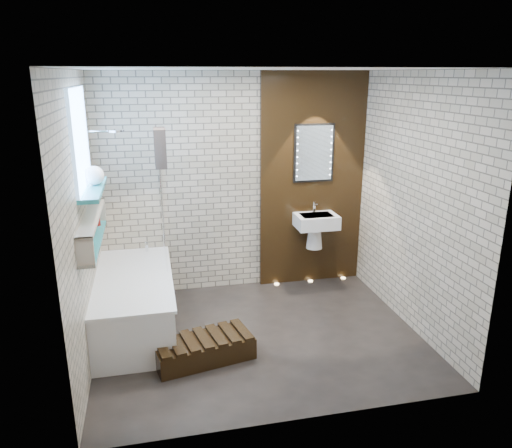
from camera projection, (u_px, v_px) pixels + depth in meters
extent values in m
plane|color=black|center=(259.00, 336.00, 5.01)|extent=(3.20, 3.20, 0.00)
cube|color=#A19780|center=(235.00, 184.00, 5.84)|extent=(3.20, 0.04, 2.60)
cube|color=#A19780|center=(301.00, 263.00, 3.42)|extent=(3.20, 0.04, 2.60)
cube|color=#A19780|center=(81.00, 224.00, 4.30)|extent=(0.04, 2.60, 2.60)
cube|color=#A19780|center=(414.00, 204.00, 4.96)|extent=(0.04, 2.60, 2.60)
plane|color=white|center=(260.00, 69.00, 4.25)|extent=(3.20, 3.20, 0.00)
cube|color=black|center=(312.00, 181.00, 6.01)|extent=(1.30, 0.06, 2.60)
cube|color=#7FADE0|center=(80.00, 139.00, 4.43)|extent=(0.03, 1.00, 0.90)
cube|color=teal|center=(93.00, 189.00, 4.58)|extent=(0.18, 1.00, 0.04)
cube|color=teal|center=(94.00, 241.00, 4.52)|extent=(0.14, 1.30, 0.03)
cube|color=#B2A899|center=(91.00, 217.00, 4.45)|extent=(0.14, 1.30, 0.03)
cube|color=#B2A899|center=(85.00, 253.00, 3.89)|extent=(0.14, 0.03, 0.26)
cube|color=#B2A899|center=(98.00, 211.00, 5.08)|extent=(0.14, 0.03, 0.26)
cube|color=white|center=(135.00, 304.00, 5.10)|extent=(0.75, 1.70, 0.55)
cube|color=white|center=(133.00, 278.00, 5.01)|extent=(0.79, 1.74, 0.03)
cylinder|color=silver|center=(147.00, 246.00, 5.70)|extent=(0.04, 0.04, 0.12)
cube|color=white|center=(162.00, 198.00, 5.29)|extent=(0.01, 0.78, 1.40)
cube|color=#2A2521|center=(160.00, 148.00, 4.92)|extent=(0.11, 0.30, 0.39)
cylinder|color=silver|center=(116.00, 131.00, 5.04)|extent=(0.18, 0.18, 0.02)
cube|color=white|center=(316.00, 221.00, 5.95)|extent=(0.50, 0.36, 0.16)
cone|color=white|center=(314.00, 237.00, 6.06)|extent=(0.20, 0.20, 0.28)
cylinder|color=silver|center=(314.00, 207.00, 6.00)|extent=(0.03, 0.03, 0.14)
cube|color=black|center=(314.00, 153.00, 5.88)|extent=(0.50, 0.02, 0.70)
cube|color=silver|center=(314.00, 153.00, 5.87)|extent=(0.45, 0.01, 0.65)
cube|color=black|center=(204.00, 349.00, 4.58)|extent=(0.97, 0.58, 0.20)
cylinder|color=maroon|center=(87.00, 250.00, 4.03)|extent=(0.06, 0.06, 0.15)
cylinder|color=maroon|center=(97.00, 219.00, 4.91)|extent=(0.06, 0.06, 0.15)
cylinder|color=#954A17|center=(90.00, 243.00, 4.26)|extent=(0.06, 0.06, 0.11)
sphere|color=white|center=(94.00, 175.00, 4.63)|extent=(0.18, 0.18, 0.18)
cylinder|color=#FFD899|center=(277.00, 284.00, 6.23)|extent=(0.06, 0.06, 0.01)
cylinder|color=#FFD899|center=(310.00, 281.00, 6.33)|extent=(0.06, 0.06, 0.01)
cylinder|color=#FFD899|center=(343.00, 278.00, 6.42)|extent=(0.06, 0.06, 0.01)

